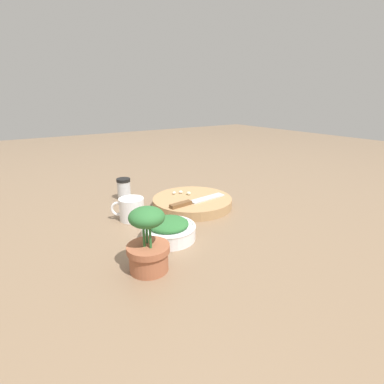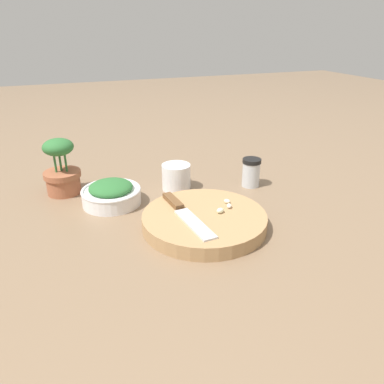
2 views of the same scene
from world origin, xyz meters
name	(u,v)px [view 1 (image 1 of 2)]	position (x,y,z in m)	size (l,w,h in m)	color
ground_plane	(184,217)	(0.00, 0.00, 0.00)	(5.00, 5.00, 0.00)	#7F664C
cutting_board	(192,202)	(0.07, -0.08, 0.02)	(0.30, 0.30, 0.03)	tan
chef_knife	(195,201)	(0.03, -0.07, 0.04)	(0.05, 0.24, 0.01)	brown
garlic_cloves	(182,193)	(0.13, -0.07, 0.04)	(0.06, 0.06, 0.01)	silver
herb_bowl	(169,229)	(-0.11, 0.13, 0.03)	(0.16, 0.16, 0.07)	white
spice_jar	(124,189)	(0.30, 0.10, 0.04)	(0.06, 0.06, 0.09)	silver
coffee_mug	(131,209)	(0.09, 0.16, 0.04)	(0.08, 0.11, 0.08)	white
potted_herb	(148,244)	(-0.23, 0.25, 0.07)	(0.10, 0.10, 0.16)	#A35B3D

